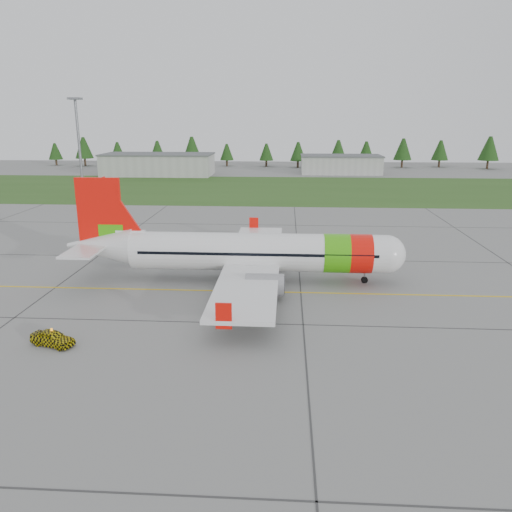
{
  "coord_description": "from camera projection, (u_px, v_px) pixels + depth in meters",
  "views": [
    {
      "loc": [
        8.4,
        -38.86,
        16.78
      ],
      "look_at": [
        5.51,
        8.47,
        3.56
      ],
      "focal_mm": 35.0,
      "sensor_mm": 36.0,
      "label": 1
    }
  ],
  "objects": [
    {
      "name": "ground",
      "position": [
        185.0,
        322.0,
        42.36
      ],
      "size": [
        320.0,
        320.0,
        0.0
      ],
      "primitive_type": "plane",
      "color": "gray",
      "rests_on": "ground"
    },
    {
      "name": "aircraft",
      "position": [
        249.0,
        252.0,
        52.28
      ],
      "size": [
        35.66,
        32.67,
        10.81
      ],
      "rotation": [
        0.0,
        0.0,
        -0.0
      ],
      "color": "white",
      "rests_on": "ground"
    },
    {
      "name": "follow_me_car",
      "position": [
        51.0,
        324.0,
        37.55
      ],
      "size": [
        1.57,
        1.71,
        3.53
      ],
      "primitive_type": "imported",
      "rotation": [
        0.0,
        0.0,
        1.27
      ],
      "color": "#D8C50C",
      "rests_on": "ground"
    },
    {
      "name": "service_van",
      "position": [
        97.0,
        203.0,
        88.09
      ],
      "size": [
        1.56,
        1.49,
        4.23
      ],
      "primitive_type": "imported",
      "rotation": [
        0.0,
        0.0,
        0.07
      ],
      "color": "silver",
      "rests_on": "ground"
    },
    {
      "name": "grass_strip",
      "position": [
        252.0,
        189.0,
        121.2
      ],
      "size": [
        320.0,
        50.0,
        0.03
      ],
      "primitive_type": "cube",
      "color": "#30561E",
      "rests_on": "ground"
    },
    {
      "name": "taxi_guideline",
      "position": [
        201.0,
        290.0,
        50.05
      ],
      "size": [
        120.0,
        0.25,
        0.02
      ],
      "primitive_type": "cube",
      "color": "gold",
      "rests_on": "ground"
    },
    {
      "name": "hangar_west",
      "position": [
        158.0,
        165.0,
        149.08
      ],
      "size": [
        32.0,
        14.0,
        6.0
      ],
      "primitive_type": "cube",
      "color": "#A8A8A3",
      "rests_on": "ground"
    },
    {
      "name": "hangar_east",
      "position": [
        341.0,
        165.0,
        153.65
      ],
      "size": [
        24.0,
        12.0,
        5.2
      ],
      "primitive_type": "cube",
      "color": "#A8A8A3",
      "rests_on": "ground"
    },
    {
      "name": "floodlight_mast",
      "position": [
        80.0,
        153.0,
        97.32
      ],
      "size": [
        0.5,
        0.5,
        20.0
      ],
      "primitive_type": "cylinder",
      "color": "slate",
      "rests_on": "ground"
    },
    {
      "name": "treeline",
      "position": [
        263.0,
        152.0,
        173.7
      ],
      "size": [
        160.0,
        8.0,
        10.0
      ],
      "primitive_type": null,
      "color": "#1C3F14",
      "rests_on": "ground"
    }
  ]
}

